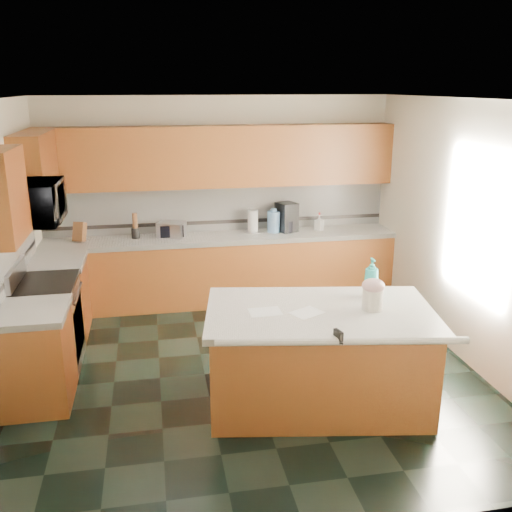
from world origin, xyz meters
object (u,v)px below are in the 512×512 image
object	(u,v)px
treat_jar	(372,299)
coffee_maker	(287,217)
island_base	(319,360)
island_top	(320,313)
knife_block	(80,232)
soap_bottle_island	(371,277)
toaster_oven	(172,230)

from	to	relation	value
treat_jar	coffee_maker	xyz separation A→B (m)	(-0.09, 2.87, 0.10)
island_base	island_top	bearing A→B (deg)	0.00
island_top	treat_jar	distance (m)	0.48
treat_jar	coffee_maker	size ratio (longest dim) A/B	0.49
knife_block	island_base	bearing A→B (deg)	-28.93
island_top	soap_bottle_island	world-z (taller)	soap_bottle_island
island_base	coffee_maker	world-z (taller)	coffee_maker
soap_bottle_island	coffee_maker	xyz separation A→B (m)	(-0.20, 2.55, 0.01)
treat_jar	toaster_oven	world-z (taller)	toaster_oven
treat_jar	soap_bottle_island	bearing A→B (deg)	85.29
soap_bottle_island	knife_block	bearing A→B (deg)	142.44
toaster_oven	island_top	bearing A→B (deg)	-42.40
knife_block	toaster_oven	distance (m)	1.15
coffee_maker	treat_jar	bearing A→B (deg)	-110.37
toaster_oven	coffee_maker	size ratio (longest dim) A/B	0.87
island_top	island_base	bearing A→B (deg)	0.00
treat_jar	soap_bottle_island	distance (m)	0.35
island_base	soap_bottle_island	size ratio (longest dim) A/B	5.18
island_top	toaster_oven	bearing A→B (deg)	122.44
toaster_oven	treat_jar	bearing A→B (deg)	-35.56
treat_jar	coffee_maker	distance (m)	2.87
soap_bottle_island	knife_block	world-z (taller)	soap_bottle_island
treat_jar	coffee_maker	bearing A→B (deg)	106.12
island_base	toaster_oven	distance (m)	3.07
island_base	knife_block	xyz separation A→B (m)	(-2.33, 2.77, 0.61)
soap_bottle_island	treat_jar	bearing A→B (deg)	-105.52
treat_jar	knife_block	bearing A→B (deg)	148.76
toaster_oven	coffee_maker	distance (m)	1.55
island_base	treat_jar	xyz separation A→B (m)	(0.45, -0.07, 0.58)
treat_jar	toaster_oven	size ratio (longest dim) A/B	0.56
island_base	toaster_oven	bearing A→B (deg)	122.44
soap_bottle_island	knife_block	xyz separation A→B (m)	(-2.90, 2.52, -0.06)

